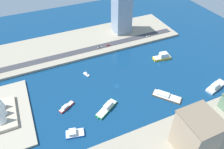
% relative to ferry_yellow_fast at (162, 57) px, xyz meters
% --- Properties ---
extents(ground_plane, '(440.00, 440.00, 0.00)m').
position_rel_ferry_yellow_fast_xyz_m(ground_plane, '(-20.64, 68.81, -3.01)').
color(ground_plane, navy).
extents(quay_east, '(70.00, 240.00, 2.67)m').
position_rel_ferry_yellow_fast_xyz_m(quay_east, '(70.58, 68.81, -1.67)').
color(quay_east, '#9E937F').
rests_on(quay_east, ground_plane).
extents(peninsula_point, '(81.58, 46.66, 2.00)m').
position_rel_ferry_yellow_fast_xyz_m(peninsula_point, '(-16.10, 177.04, -2.01)').
color(peninsula_point, '#A89E89').
rests_on(peninsula_point, ground_plane).
extents(road_strip, '(10.13, 228.00, 0.15)m').
position_rel_ferry_yellow_fast_xyz_m(road_strip, '(50.70, 68.81, -0.26)').
color(road_strip, '#38383D').
rests_on(road_strip, quay_east).
extents(ferry_yellow_fast, '(10.77, 23.35, 8.14)m').
position_rel_ferry_yellow_fast_xyz_m(ferry_yellow_fast, '(0.00, 0.00, 0.00)').
color(ferry_yellow_fast, yellow).
rests_on(ferry_yellow_fast, ground_plane).
extents(tugboat_red, '(11.25, 16.29, 3.62)m').
position_rel_ferry_yellow_fast_xyz_m(tugboat_red, '(-28.31, 123.43, -1.65)').
color(tugboat_red, red).
rests_on(tugboat_red, ground_plane).
extents(sailboat_small_white, '(8.93, 5.89, 8.99)m').
position_rel_ferry_yellow_fast_xyz_m(sailboat_small_white, '(8.82, 91.75, -2.15)').
color(sailboat_small_white, white).
rests_on(sailboat_small_white, ground_plane).
extents(ferry_green_doubledeck, '(18.82, 24.75, 5.44)m').
position_rel_ferry_yellow_fast_xyz_m(ferry_green_doubledeck, '(-44.98, 90.34, -1.21)').
color(ferry_green_doubledeck, '#2D8C4C').
rests_on(ferry_green_doubledeck, ground_plane).
extents(barge_flat_brown, '(26.40, 24.08, 3.64)m').
position_rel_ferry_yellow_fast_xyz_m(barge_flat_brown, '(-53.87, 32.21, -1.69)').
color(barge_flat_brown, brown).
rests_on(barge_flat_brown, ground_plane).
extents(catamaran_blue, '(11.01, 16.77, 4.53)m').
position_rel_ferry_yellow_fast_xyz_m(catamaran_blue, '(-58.66, 125.04, -1.42)').
color(catamaran_blue, blue).
rests_on(catamaran_blue, ground_plane).
extents(ferry_white_commuter, '(14.06, 27.59, 7.06)m').
position_rel_ferry_yellow_fast_xyz_m(ferry_white_commuter, '(-63.87, -20.99, -0.76)').
color(ferry_white_commuter, silver).
rests_on(ferry_white_commuter, ground_plane).
extents(tower_tall_glass, '(23.13, 21.91, 51.09)m').
position_rel_ferry_yellow_fast_xyz_m(tower_tall_glass, '(76.20, 17.03, 25.24)').
color(tower_tall_glass, '#8C9EB2').
rests_on(tower_tall_glass, quay_east).
extents(apartment_midrise_tan, '(26.45, 24.45, 35.44)m').
position_rel_ferry_yellow_fast_xyz_m(apartment_midrise_tan, '(-108.01, 48.19, 17.42)').
color(apartment_midrise_tan, tan).
rests_on(apartment_midrise_tan, quay_west).
extents(van_white, '(2.02, 4.88, 1.52)m').
position_rel_ferry_yellow_fast_xyz_m(van_white, '(47.06, -8.76, 0.57)').
color(van_white, black).
rests_on(van_white, road_strip).
extents(pickup_red, '(2.01, 5.04, 1.43)m').
position_rel_ferry_yellow_fast_xyz_m(pickup_red, '(48.49, 49.10, 0.53)').
color(pickup_red, black).
rests_on(pickup_red, road_strip).
extents(sedan_silver, '(1.91, 5.06, 1.44)m').
position_rel_ferry_yellow_fast_xyz_m(sedan_silver, '(48.04, 60.41, 0.53)').
color(sedan_silver, black).
rests_on(sedan_silver, road_strip).
extents(traffic_light_waterfront, '(0.36, 0.36, 6.50)m').
position_rel_ferry_yellow_fast_xyz_m(traffic_light_waterfront, '(44.33, 63.11, 4.01)').
color(traffic_light_waterfront, black).
rests_on(traffic_light_waterfront, quay_east).
extents(opera_landmark, '(38.26, 23.17, 22.99)m').
position_rel_ferry_yellow_fast_xyz_m(opera_landmark, '(-16.39, 177.04, 6.65)').
color(opera_landmark, '#BCAD93').
rests_on(opera_landmark, peninsula_point).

